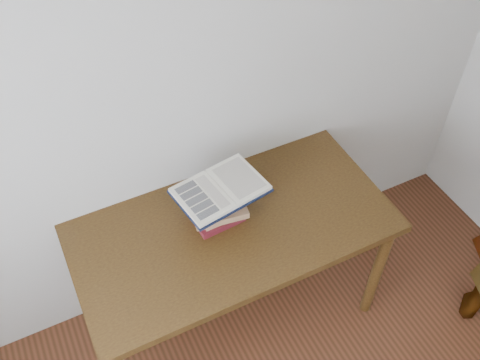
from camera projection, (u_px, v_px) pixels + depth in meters
desk at (233, 238)px, 2.55m from camera, size 1.49×0.74×0.80m
book_stack at (216, 205)px, 2.44m from camera, size 0.27×0.21×0.18m
open_book at (220, 189)px, 2.36m from camera, size 0.43×0.33×0.03m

